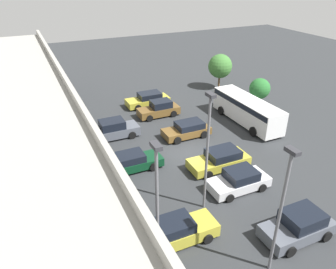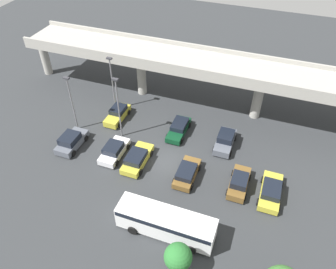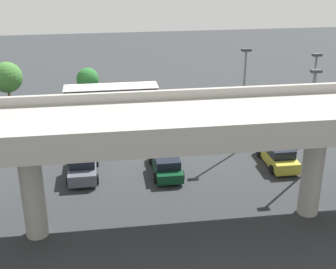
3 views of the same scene
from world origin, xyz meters
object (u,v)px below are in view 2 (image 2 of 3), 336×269
Objects in this scene: parked_car_8 at (271,191)px; shuttle_bus at (166,222)px; parked_car_2 at (114,150)px; parked_car_4 at (179,128)px; parked_car_1 at (118,114)px; lamp_post_near_aisle at (118,104)px; parked_car_5 at (187,173)px; tree_front_left at (178,257)px; parked_car_7 at (239,182)px; parked_car_3 at (137,158)px; lamp_post_mid_lot at (112,80)px; lamp_post_by_overpass at (71,100)px; parked_car_0 at (71,141)px; parked_car_6 at (225,140)px.

shuttle_bus is at bearing 131.47° from parked_car_8.
parked_car_2 is 0.93× the size of parked_car_4.
lamp_post_near_aisle is (1.95, -2.86, 3.95)m from parked_car_1.
parked_car_5 is (11.27, -6.51, -0.02)m from parked_car_1.
lamp_post_near_aisle is (-0.69, 3.25, 3.97)m from parked_car_2.
tree_front_left is at bearing 149.94° from parked_car_8.
tree_front_left is (11.73, -13.65, -2.26)m from lamp_post_near_aisle.
parked_car_7 is 0.50× the size of shuttle_bus.
parked_car_2 is 0.91× the size of parked_car_3.
parked_car_3 is at bearing -22.11° from parked_car_4.
parked_car_2 is 9.56m from lamp_post_mid_lot.
parked_car_7 reaches higher than parked_car_1.
shuttle_bus is (8.85, -7.21, 0.81)m from parked_car_2.
lamp_post_by_overpass reaches higher than parked_car_5.
lamp_post_near_aisle reaches higher than lamp_post_mid_lot.
tree_front_left reaches higher than parked_car_7.
lamp_post_by_overpass is (-1.15, 3.01, 3.52)m from parked_car_0.
lamp_post_near_aisle is (-14.67, 3.14, 3.90)m from parked_car_7.
parked_car_3 is at bearing 130.51° from shuttle_bus.
parked_car_0 is 0.92× the size of parked_car_4.
parked_car_2 is 0.55× the size of lamp_post_near_aisle.
parked_car_7 is 19.84m from lamp_post_mid_lot.
lamp_post_near_aisle is at bearing 34.27° from parked_car_1.
parked_car_6 is 0.51× the size of shuttle_bus.
tree_front_left is (5.50, -16.55, 1.72)m from parked_car_4.
parked_car_2 is at bearing -63.74° from lamp_post_mid_lot.
parked_car_4 is 1.34× the size of tree_front_left.
lamp_post_near_aisle is (-3.62, 3.53, 3.95)m from parked_car_3.
tree_front_left is (2.41, -10.00, 1.71)m from parked_car_5.
parked_car_2 is at bearing 90.47° from parked_car_7.
parked_car_8 is 1.38× the size of tree_front_left.
lamp_post_near_aisle reaches higher than parked_car_7.
parked_car_5 is 0.55× the size of lamp_post_near_aisle.
parked_car_6 reaches higher than parked_car_3.
parked_car_0 is 0.99× the size of parked_car_5.
parked_car_0 is at bearing -21.99° from parked_car_1.
parked_car_2 is 2.94m from parked_car_3.
parked_car_4 is at bearing -93.54° from parked_car_6.
parked_car_2 reaches higher than parked_car_8.
parked_car_1 is 0.92× the size of parked_car_3.
parked_car_7 reaches higher than parked_car_2.
parked_car_3 is (5.56, -6.39, -0.01)m from parked_car_1.
shuttle_bus is (-8.28, -7.31, 0.79)m from parked_car_8.
parked_car_0 is 0.50× the size of shuttle_bus.
lamp_post_near_aisle reaches higher than parked_car_2.
lamp_post_near_aisle is (-9.53, 10.46, 3.16)m from shuttle_bus.
tree_front_left is (8.11, -10.11, 1.69)m from parked_car_3.
parked_car_3 is 1.11× the size of parked_car_7.
parked_car_5 is 0.61× the size of lamp_post_by_overpass.
shuttle_bus is (0.21, -6.81, 0.81)m from parked_car_5.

